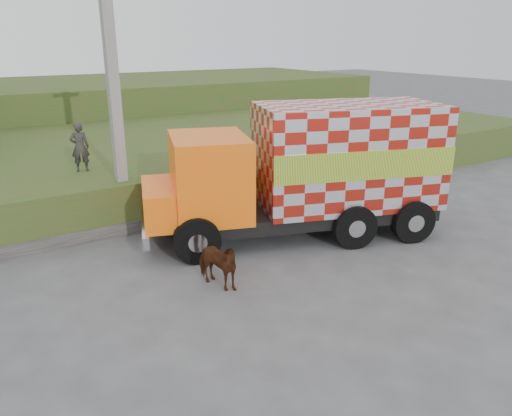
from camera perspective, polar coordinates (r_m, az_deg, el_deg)
ground at (r=12.10m, az=-3.16°, el=-8.06°), size 120.00×120.00×0.00m
embankment at (r=20.70m, az=-16.84°, el=4.89°), size 40.00×12.00×1.50m
embankment_far at (r=32.14m, az=-22.99°, el=10.35°), size 40.00×12.00×3.00m
retaining_strip at (r=15.00m, az=-17.83°, el=-2.67°), size 16.00×0.50×0.40m
utility_pole at (r=14.74m, az=-15.95°, el=12.74°), size 1.20×0.30×8.00m
cargo_truck at (r=14.24m, az=6.09°, el=4.35°), size 8.79×5.19×3.74m
cow at (r=11.49m, az=-4.59°, el=-6.41°), size 1.02×1.50×1.16m
pedestrian at (r=16.51m, az=-19.49°, el=6.60°), size 0.63×0.49×1.53m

